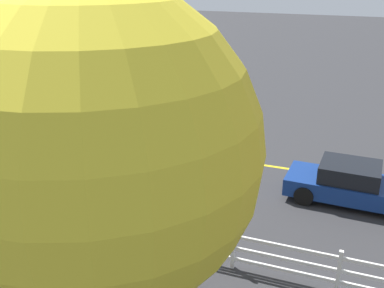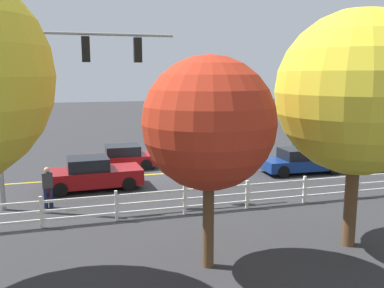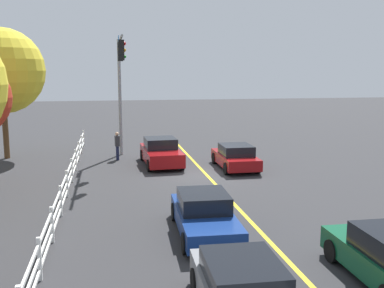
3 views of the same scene
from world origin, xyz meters
name	(u,v)px [view 3 (image 3 of 3)]	position (x,y,z in m)	size (l,w,h in m)	color
ground_plane	(206,174)	(0.00, 0.00, 0.00)	(120.00, 120.00, 0.00)	#2D2D30
lane_center_stripe	(226,195)	(-4.00, 0.00, 0.00)	(28.00, 0.16, 0.01)	gold
signal_assembly	(120,74)	(4.27, 4.14, 5.14)	(7.09, 0.38, 7.33)	gray
car_0	(161,152)	(2.82, 2.01, 0.71)	(4.54, 2.16, 1.52)	maroon
car_2	(235,157)	(1.08, -1.87, 0.64)	(4.15, 1.92, 1.34)	maroon
car_4	(204,215)	(-8.30, 1.87, 0.64)	(4.46, 1.98, 1.35)	navy
pedestrian	(117,145)	(4.67, 4.42, 0.93)	(0.43, 0.30, 1.69)	#191E3F
white_rail_fence	(67,183)	(-3.00, 6.69, 0.60)	(26.10, 0.10, 1.15)	white
tree_3	(1,71)	(6.46, 11.08, 5.29)	(5.09, 5.09, 7.85)	brown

